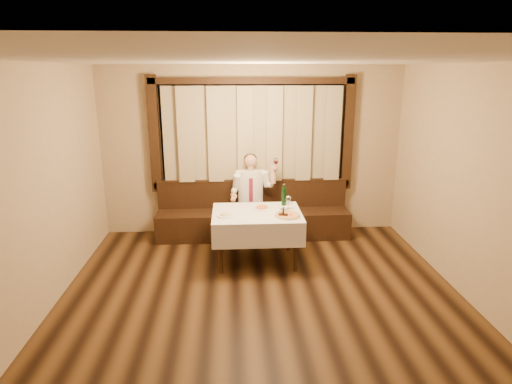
{
  "coord_description": "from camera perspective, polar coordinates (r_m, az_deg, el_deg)",
  "views": [
    {
      "loc": [
        -0.36,
        -4.08,
        2.71
      ],
      "look_at": [
        0.0,
        1.9,
        1.0
      ],
      "focal_mm": 30.0,
      "sensor_mm": 36.0,
      "label": 1
    }
  ],
  "objects": [
    {
      "name": "pasta_cream",
      "position": [
        5.97,
        -4.09,
        -2.88
      ],
      "size": [
        0.25,
        0.25,
        0.08
      ],
      "rotation": [
        0.0,
        0.0,
        -0.11
      ],
      "color": "white",
      "rests_on": "dining_table"
    },
    {
      "name": "table_wine_glass",
      "position": [
        6.22,
        4.34,
        -0.95
      ],
      "size": [
        0.08,
        0.08,
        0.21
      ],
      "rotation": [
        0.0,
        0.0,
        0.02
      ],
      "color": "white",
      "rests_on": "dining_table"
    },
    {
      "name": "pizza",
      "position": [
        5.96,
        4.21,
        -3.1
      ],
      "size": [
        0.37,
        0.37,
        0.04
      ],
      "rotation": [
        0.0,
        0.0,
        0.1
      ],
      "color": "white",
      "rests_on": "dining_table"
    },
    {
      "name": "pasta_red",
      "position": [
        6.26,
        0.78,
        -1.91
      ],
      "size": [
        0.28,
        0.28,
        0.1
      ],
      "rotation": [
        0.0,
        0.0,
        0.37
      ],
      "color": "white",
      "rests_on": "dining_table"
    },
    {
      "name": "seated_man",
      "position": [
        6.99,
        -0.65,
        0.22
      ],
      "size": [
        0.77,
        0.58,
        1.41
      ],
      "color": "black",
      "rests_on": "ground"
    },
    {
      "name": "dining_table",
      "position": [
        6.15,
        0.11,
        -3.64
      ],
      "size": [
        1.27,
        0.97,
        0.76
      ],
      "color": "black",
      "rests_on": "ground"
    },
    {
      "name": "cruet_caddy",
      "position": [
        5.93,
        3.65,
        -2.86
      ],
      "size": [
        0.14,
        0.1,
        0.13
      ],
      "rotation": [
        0.0,
        0.0,
        -0.33
      ],
      "color": "black",
      "rests_on": "dining_table"
    },
    {
      "name": "green_bottle",
      "position": [
        6.41,
        3.75,
        -0.55
      ],
      "size": [
        0.07,
        0.07,
        0.33
      ],
      "rotation": [
        0.0,
        0.0,
        0.29
      ],
      "color": "#0E4114",
      "rests_on": "dining_table"
    },
    {
      "name": "banquette",
      "position": [
        7.23,
        -0.39,
        -3.47
      ],
      "size": [
        3.2,
        0.61,
        0.94
      ],
      "color": "black",
      "rests_on": "ground"
    },
    {
      "name": "room",
      "position": [
        5.21,
        0.6,
        2.48
      ],
      "size": [
        5.01,
        6.01,
        2.81
      ],
      "color": "black",
      "rests_on": "ground"
    }
  ]
}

